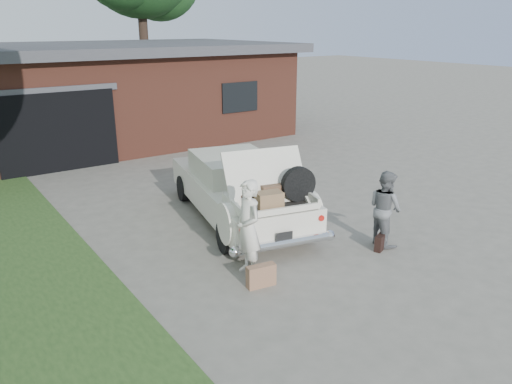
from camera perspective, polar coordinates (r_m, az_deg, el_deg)
ground at (r=8.82m, az=2.26°, el=-7.82°), size 90.00×90.00×0.00m
house at (r=18.80m, az=-17.12°, el=10.90°), size 12.80×7.80×3.30m
sedan at (r=10.43m, az=-2.00°, el=0.47°), size 2.76×4.89×1.79m
woman_left at (r=8.04m, az=-0.91°, el=-4.18°), size 0.44×0.62×1.62m
woman_right at (r=9.50m, az=14.54°, el=-1.79°), size 0.62×0.75×1.42m
suitcase_left at (r=7.92m, az=0.59°, el=-9.56°), size 0.49×0.22×0.36m
suitcase_right at (r=9.45m, az=14.09°, el=-5.52°), size 0.40×0.26×0.29m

